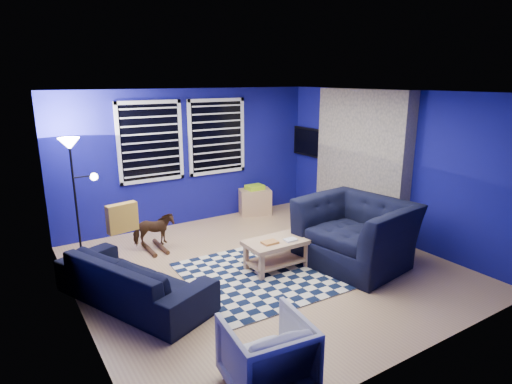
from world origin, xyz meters
TOP-DOWN VIEW (x-y plane):
  - floor at (0.00, 0.00)m, footprint 5.00×5.00m
  - ceiling at (0.00, 0.00)m, footprint 5.00×5.00m
  - wall_back at (0.00, 2.50)m, footprint 5.00×0.00m
  - wall_left at (-2.50, 0.00)m, footprint 0.00×5.00m
  - wall_right at (2.50, 0.00)m, footprint 0.00×5.00m
  - fireplace at (2.36, 0.50)m, footprint 0.65×2.00m
  - window_left at (-0.75, 2.46)m, footprint 1.17×0.06m
  - window_right at (0.55, 2.46)m, footprint 1.17×0.06m
  - tv at (2.45, 2.00)m, footprint 0.07×1.00m
  - rug at (0.09, -0.18)m, footprint 2.55×2.06m
  - sofa at (-1.88, 0.06)m, footprint 2.24×1.57m
  - armchair_big at (1.22, -0.59)m, footprint 1.67×1.52m
  - armchair_bent at (-1.34, -2.07)m, footprint 0.79×0.81m
  - rocking_horse at (-1.11, 1.51)m, footprint 0.40×0.68m
  - coffee_table at (0.14, -0.11)m, footprint 0.92×0.54m
  - cabinet at (1.26, 2.25)m, footprint 0.71×0.59m
  - floor_lamp at (-2.13, 1.92)m, footprint 0.50×0.31m
  - throw_pillow at (-1.73, 0.95)m, footprint 0.44×0.20m

SIDE VIEW (x-z plane):
  - floor at x=0.00m, z-range 0.00..0.00m
  - rug at x=0.09m, z-range 0.00..0.02m
  - cabinet at x=1.26m, z-range -0.03..0.57m
  - sofa at x=-1.88m, z-range 0.00..0.61m
  - coffee_table at x=0.14m, z-range 0.09..0.55m
  - armchair_bent at x=-1.34m, z-range 0.00..0.66m
  - rocking_horse at x=-1.11m, z-range 0.07..0.61m
  - armchair_big at x=1.22m, z-range 0.00..0.96m
  - throw_pillow at x=-1.73m, z-range 0.61..1.01m
  - fireplace at x=2.36m, z-range -0.05..2.45m
  - wall_back at x=0.00m, z-range -1.25..3.75m
  - wall_left at x=-2.50m, z-range -1.25..3.75m
  - wall_right at x=2.50m, z-range -1.25..3.75m
  - tv at x=2.45m, z-range 1.11..1.69m
  - floor_lamp at x=-2.13m, z-range 0.59..2.42m
  - window_left at x=-0.75m, z-range 0.89..2.31m
  - window_right at x=0.55m, z-range 0.89..2.31m
  - ceiling at x=0.00m, z-range 2.50..2.50m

